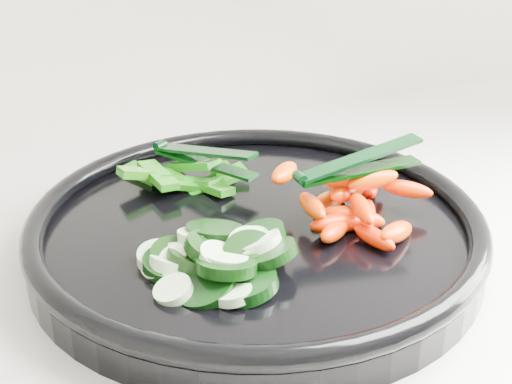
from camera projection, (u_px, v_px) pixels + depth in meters
name	position (u px, v px, depth m)	size (l,w,h in m)	color
veggie_tray	(256.00, 230.00, 0.59)	(0.47, 0.47, 0.04)	black
cucumber_pile	(212.00, 258.00, 0.52)	(0.12, 0.12, 0.04)	black
carrot_pile	(352.00, 201.00, 0.59)	(0.14, 0.13, 0.06)	#F73700
pepper_pile	(185.00, 175.00, 0.66)	(0.12, 0.10, 0.04)	#1D6B0A
tong_carrot	(356.00, 165.00, 0.57)	(0.11, 0.02, 0.02)	black
tong_pepper	(202.00, 156.00, 0.65)	(0.07, 0.10, 0.02)	black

